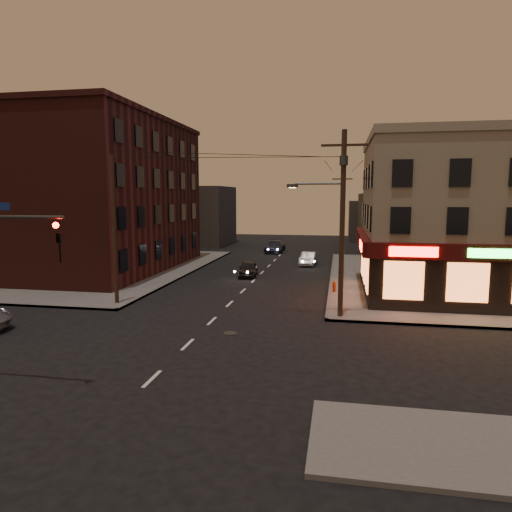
% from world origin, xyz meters
% --- Properties ---
extents(ground, '(120.00, 120.00, 0.00)m').
position_xyz_m(ground, '(0.00, 0.00, 0.00)').
color(ground, black).
rests_on(ground, ground).
extents(sidewalk_ne, '(24.00, 28.00, 0.15)m').
position_xyz_m(sidewalk_ne, '(18.00, 19.00, 0.07)').
color(sidewalk_ne, '#514F4C').
rests_on(sidewalk_ne, ground).
extents(sidewalk_nw, '(24.00, 28.00, 0.15)m').
position_xyz_m(sidewalk_nw, '(-18.00, 19.00, 0.07)').
color(sidewalk_nw, '#514F4C').
rests_on(sidewalk_nw, ground).
extents(pizza_building, '(15.85, 12.85, 10.50)m').
position_xyz_m(pizza_building, '(15.93, 13.43, 5.35)').
color(pizza_building, gray).
rests_on(pizza_building, sidewalk_ne).
extents(brick_apartment, '(12.00, 20.00, 13.00)m').
position_xyz_m(brick_apartment, '(-14.50, 19.00, 6.65)').
color(brick_apartment, '#451A16').
rests_on(brick_apartment, sidewalk_nw).
extents(bg_building_ne_a, '(10.00, 12.00, 7.00)m').
position_xyz_m(bg_building_ne_a, '(14.00, 38.00, 3.50)').
color(bg_building_ne_a, '#3F3D3A').
rests_on(bg_building_ne_a, ground).
extents(bg_building_nw, '(9.00, 10.00, 8.00)m').
position_xyz_m(bg_building_nw, '(-13.00, 42.00, 4.00)').
color(bg_building_nw, '#3F3D3A').
rests_on(bg_building_nw, ground).
extents(bg_building_ne_b, '(8.00, 8.00, 6.00)m').
position_xyz_m(bg_building_ne_b, '(12.00, 52.00, 3.00)').
color(bg_building_ne_b, '#3F3D3A').
rests_on(bg_building_ne_b, ground).
extents(utility_pole_main, '(4.20, 0.44, 10.00)m').
position_xyz_m(utility_pole_main, '(6.68, 5.80, 5.76)').
color(utility_pole_main, '#382619').
rests_on(utility_pole_main, sidewalk_ne).
extents(utility_pole_far, '(0.26, 0.26, 9.00)m').
position_xyz_m(utility_pole_far, '(6.80, 32.00, 4.65)').
color(utility_pole_far, '#382619').
rests_on(utility_pole_far, sidewalk_ne).
extents(utility_pole_west, '(0.24, 0.24, 9.00)m').
position_xyz_m(utility_pole_west, '(-6.80, 6.50, 4.65)').
color(utility_pole_west, '#382619').
rests_on(utility_pole_west, sidewalk_nw).
extents(sedan_near, '(1.96, 3.89, 1.27)m').
position_xyz_m(sedan_near, '(-0.84, 17.99, 0.64)').
color(sedan_near, black).
rests_on(sedan_near, ground).
extents(sedan_mid, '(1.64, 3.99, 1.29)m').
position_xyz_m(sedan_mid, '(3.72, 25.11, 0.64)').
color(sedan_mid, gray).
rests_on(sedan_mid, ground).
extents(sedan_far, '(2.18, 5.03, 1.44)m').
position_xyz_m(sedan_far, '(-0.93, 34.76, 0.72)').
color(sedan_far, '#1D223A').
rests_on(sedan_far, ground).
extents(fire_hydrant, '(0.34, 0.34, 0.75)m').
position_xyz_m(fire_hydrant, '(6.40, 12.18, 0.56)').
color(fire_hydrant, maroon).
rests_on(fire_hydrant, sidewalk_ne).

